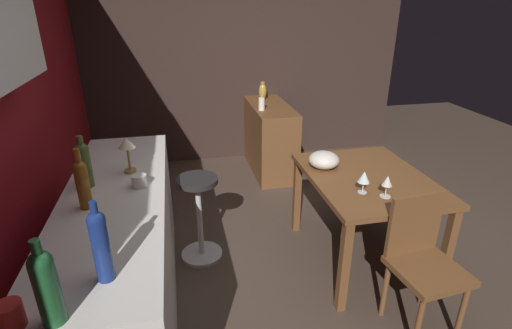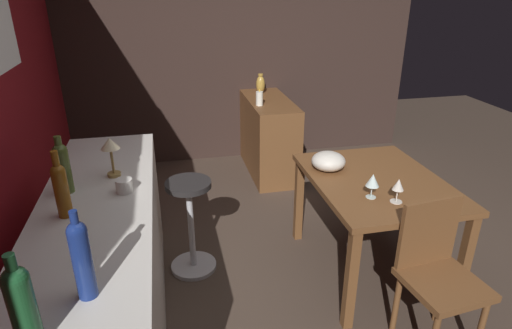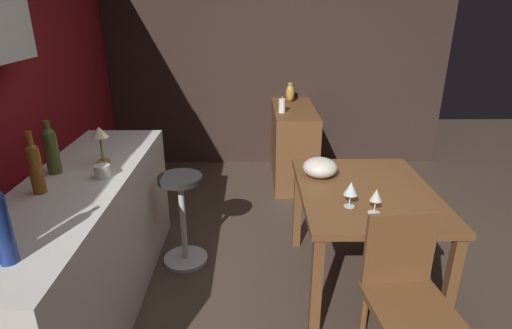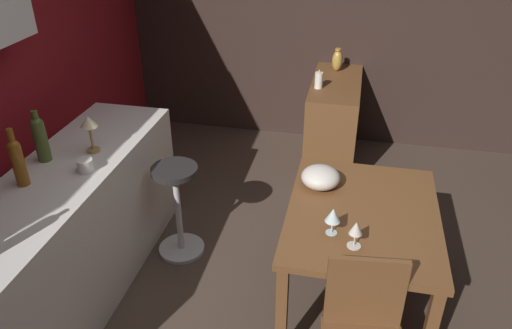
{
  "view_description": "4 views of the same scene",
  "coord_description": "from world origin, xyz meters",
  "px_view_note": "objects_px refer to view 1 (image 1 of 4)",
  "views": [
    {
      "loc": [
        -2.3,
        1.0,
        1.97
      ],
      "look_at": [
        0.57,
        0.39,
        0.7
      ],
      "focal_mm": 27.09,
      "sensor_mm": 36.0,
      "label": 1
    },
    {
      "loc": [
        -2.3,
        1.0,
        1.99
      ],
      "look_at": [
        0.55,
        0.37,
        0.72
      ],
      "focal_mm": 30.06,
      "sensor_mm": 36.0,
      "label": 2
    },
    {
      "loc": [
        -2.3,
        0.36,
        1.87
      ],
      "look_at": [
        0.5,
        0.34,
        0.76
      ],
      "focal_mm": 28.64,
      "sensor_mm": 36.0,
      "label": 3
    },
    {
      "loc": [
        -2.3,
        -0.26,
        2.39
      ],
      "look_at": [
        0.53,
        0.35,
        0.72
      ],
      "focal_mm": 34.51,
      "sensor_mm": 36.0,
      "label": 4
    }
  ],
  "objects_px": {
    "dining_table": "(367,188)",
    "wine_bottle_green": "(46,285)",
    "counter_lamp": "(127,147)",
    "pillar_candle_tall": "(262,104)",
    "chair_near_window": "(422,259)",
    "wine_glass_right": "(364,177)",
    "fruit_bowl": "(324,160)",
    "cup_red": "(10,315)",
    "bar_stool": "(199,216)",
    "wine_bottle_amber": "(82,182)",
    "wine_glass_left": "(387,182)",
    "wine_bottle_olive": "(84,163)",
    "wine_bottle_cobalt": "(100,243)",
    "vase_brass": "(263,91)",
    "sideboard_cabinet": "(269,138)",
    "cup_white": "(139,181)"
  },
  "relations": [
    {
      "from": "dining_table",
      "to": "wine_bottle_green",
      "type": "xyz_separation_m",
      "value": [
        -1.21,
        1.86,
        0.42
      ]
    },
    {
      "from": "counter_lamp",
      "to": "pillar_candle_tall",
      "type": "distance_m",
      "value": 2.07
    },
    {
      "from": "chair_near_window",
      "to": "wine_glass_right",
      "type": "distance_m",
      "value": 0.62
    },
    {
      "from": "fruit_bowl",
      "to": "cup_red",
      "type": "bearing_deg",
      "value": 129.61
    },
    {
      "from": "bar_stool",
      "to": "wine_bottle_amber",
      "type": "xyz_separation_m",
      "value": [
        -0.65,
        0.64,
        0.68
      ]
    },
    {
      "from": "wine_glass_left",
      "to": "dining_table",
      "type": "bearing_deg",
      "value": -7.25
    },
    {
      "from": "wine_bottle_olive",
      "to": "wine_bottle_amber",
      "type": "xyz_separation_m",
      "value": [
        -0.28,
        -0.04,
        -0.0
      ]
    },
    {
      "from": "bar_stool",
      "to": "counter_lamp",
      "type": "distance_m",
      "value": 0.86
    },
    {
      "from": "wine_bottle_cobalt",
      "to": "counter_lamp",
      "type": "height_order",
      "value": "wine_bottle_cobalt"
    },
    {
      "from": "wine_glass_left",
      "to": "counter_lamp",
      "type": "distance_m",
      "value": 1.73
    },
    {
      "from": "fruit_bowl",
      "to": "cup_red",
      "type": "xyz_separation_m",
      "value": [
        -1.43,
        1.73,
        0.14
      ]
    },
    {
      "from": "bar_stool",
      "to": "wine_bottle_olive",
      "type": "distance_m",
      "value": 1.03
    },
    {
      "from": "wine_bottle_green",
      "to": "cup_red",
      "type": "distance_m",
      "value": 0.18
    },
    {
      "from": "bar_stool",
      "to": "cup_red",
      "type": "relative_size",
      "value": 5.69
    },
    {
      "from": "vase_brass",
      "to": "wine_bottle_amber",
      "type": "bearing_deg",
      "value": 148.06
    },
    {
      "from": "chair_near_window",
      "to": "wine_bottle_green",
      "type": "xyz_separation_m",
      "value": [
        -0.52,
        1.9,
        0.58
      ]
    },
    {
      "from": "sideboard_cabinet",
      "to": "cup_white",
      "type": "distance_m",
      "value": 2.51
    },
    {
      "from": "fruit_bowl",
      "to": "wine_bottle_cobalt",
      "type": "height_order",
      "value": "wine_bottle_cobalt"
    },
    {
      "from": "wine_glass_left",
      "to": "cup_white",
      "type": "relative_size",
      "value": 1.2
    },
    {
      "from": "dining_table",
      "to": "pillar_candle_tall",
      "type": "relative_size",
      "value": 6.69
    },
    {
      "from": "wine_bottle_green",
      "to": "dining_table",
      "type": "bearing_deg",
      "value": -56.88
    },
    {
      "from": "wine_bottle_olive",
      "to": "cup_red",
      "type": "relative_size",
      "value": 2.62
    },
    {
      "from": "chair_near_window",
      "to": "cup_red",
      "type": "bearing_deg",
      "value": 104.22
    },
    {
      "from": "cup_red",
      "to": "vase_brass",
      "type": "distance_m",
      "value": 3.79
    },
    {
      "from": "wine_glass_right",
      "to": "wine_bottle_olive",
      "type": "bearing_deg",
      "value": 85.2
    },
    {
      "from": "bar_stool",
      "to": "cup_red",
      "type": "xyz_separation_m",
      "value": [
        -1.5,
        0.74,
        0.57
      ]
    },
    {
      "from": "wine_bottle_green",
      "to": "wine_bottle_amber",
      "type": "bearing_deg",
      "value": 2.77
    },
    {
      "from": "wine_glass_left",
      "to": "pillar_candle_tall",
      "type": "distance_m",
      "value": 2.06
    },
    {
      "from": "wine_glass_right",
      "to": "vase_brass",
      "type": "relative_size",
      "value": 0.73
    },
    {
      "from": "wine_bottle_amber",
      "to": "pillar_candle_tall",
      "type": "relative_size",
      "value": 2.09
    },
    {
      "from": "chair_near_window",
      "to": "wine_bottle_amber",
      "type": "height_order",
      "value": "wine_bottle_amber"
    },
    {
      "from": "wine_glass_right",
      "to": "cup_red",
      "type": "relative_size",
      "value": 1.26
    },
    {
      "from": "wine_bottle_olive",
      "to": "wine_bottle_cobalt",
      "type": "relative_size",
      "value": 0.91
    },
    {
      "from": "dining_table",
      "to": "wine_bottle_cobalt",
      "type": "relative_size",
      "value": 3.08
    },
    {
      "from": "wine_glass_left",
      "to": "cup_red",
      "type": "relative_size",
      "value": 1.23
    },
    {
      "from": "counter_lamp",
      "to": "cup_red",
      "type": "bearing_deg",
      "value": 167.09
    },
    {
      "from": "fruit_bowl",
      "to": "cup_white",
      "type": "height_order",
      "value": "cup_white"
    },
    {
      "from": "wine_bottle_olive",
      "to": "dining_table",
      "type": "bearing_deg",
      "value": -87.45
    },
    {
      "from": "wine_bottle_amber",
      "to": "wine_bottle_cobalt",
      "type": "height_order",
      "value": "wine_bottle_cobalt"
    },
    {
      "from": "wine_bottle_amber",
      "to": "pillar_candle_tall",
      "type": "xyz_separation_m",
      "value": [
        2.06,
        -1.46,
        -0.17
      ]
    },
    {
      "from": "pillar_candle_tall",
      "to": "vase_brass",
      "type": "height_order",
      "value": "vase_brass"
    },
    {
      "from": "dining_table",
      "to": "counter_lamp",
      "type": "relative_size",
      "value": 4.58
    },
    {
      "from": "bar_stool",
      "to": "sideboard_cabinet",
      "type": "bearing_deg",
      "value": -30.97
    },
    {
      "from": "cup_red",
      "to": "counter_lamp",
      "type": "relative_size",
      "value": 0.51
    },
    {
      "from": "dining_table",
      "to": "bar_stool",
      "type": "distance_m",
      "value": 1.32
    },
    {
      "from": "wine_bottle_olive",
      "to": "vase_brass",
      "type": "height_order",
      "value": "wine_bottle_olive"
    },
    {
      "from": "wine_bottle_green",
      "to": "counter_lamp",
      "type": "height_order",
      "value": "wine_bottle_green"
    },
    {
      "from": "dining_table",
      "to": "chair_near_window",
      "type": "relative_size",
      "value": 1.27
    },
    {
      "from": "wine_bottle_green",
      "to": "cup_white",
      "type": "bearing_deg",
      "value": -12.27
    },
    {
      "from": "cup_white",
      "to": "cup_red",
      "type": "bearing_deg",
      "value": 160.68
    }
  ]
}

